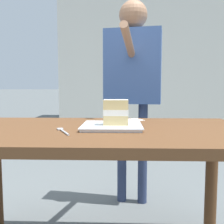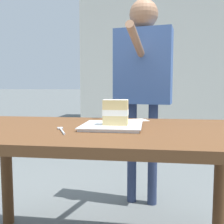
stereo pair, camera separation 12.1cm
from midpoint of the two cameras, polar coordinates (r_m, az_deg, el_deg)
name	(u,v)px [view 2 (the right image)]	position (r m, az deg, el deg)	size (l,w,h in m)	color
patio_table	(97,148)	(1.24, -0.57, -7.91)	(1.42, 0.78, 0.69)	brown
dessert_plate	(112,126)	(1.22, 2.85, -3.10)	(0.28, 0.28, 0.02)	white
cake_slice	(115,112)	(1.20, 3.67, -0.10)	(0.11, 0.07, 0.12)	#E0C17A
dessert_fork	(62,130)	(1.14, -7.95, -3.95)	(0.09, 0.16, 0.01)	silver
paper_napkin	(135,120)	(1.49, 7.42, -1.82)	(0.16, 0.15, 0.00)	white
diner_person	(143,70)	(1.95, 8.55, 8.99)	(0.43, 0.56, 1.50)	navy
patio_building	(199,66)	(6.98, 18.87, 9.46)	(5.53, 2.15, 2.78)	silver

